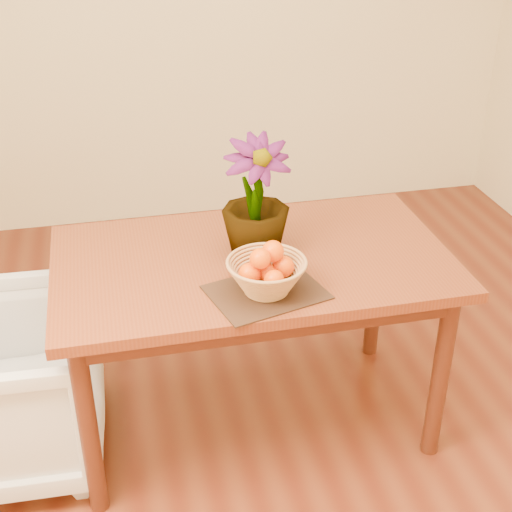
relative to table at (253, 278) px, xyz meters
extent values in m
plane|color=maroon|center=(0.00, -0.30, -0.66)|extent=(4.50, 4.50, 0.00)
cube|color=brown|center=(0.00, 0.00, 0.07)|extent=(1.40, 0.80, 0.04)
cube|color=#451D10|center=(0.00, 0.00, 0.01)|extent=(1.28, 0.68, 0.08)
cylinder|color=#451D10|center=(-0.62, -0.32, -0.31)|extent=(0.06, 0.06, 0.71)
cylinder|color=#451D10|center=(0.62, -0.32, -0.31)|extent=(0.06, 0.06, 0.71)
cylinder|color=#451D10|center=(-0.62, 0.32, -0.31)|extent=(0.06, 0.06, 0.71)
cylinder|color=#451D10|center=(0.62, 0.32, -0.31)|extent=(0.06, 0.06, 0.71)
cube|color=#351B13|center=(-0.01, -0.24, 0.09)|extent=(0.41, 0.35, 0.01)
cylinder|color=#B4834B|center=(-0.01, -0.24, 0.10)|extent=(0.13, 0.13, 0.01)
sphere|color=#F35F03|center=(-0.01, -0.24, 0.17)|extent=(0.06, 0.06, 0.06)
sphere|color=#F35F03|center=(0.05, -0.23, 0.17)|extent=(0.07, 0.07, 0.07)
sphere|color=#F35F03|center=(-0.02, -0.18, 0.17)|extent=(0.06, 0.06, 0.06)
sphere|color=#F35F03|center=(-0.07, -0.25, 0.17)|extent=(0.07, 0.07, 0.07)
sphere|color=#F35F03|center=(0.00, -0.30, 0.17)|extent=(0.06, 0.06, 0.06)
sphere|color=#F35F03|center=(0.02, -0.22, 0.23)|extent=(0.07, 0.07, 0.07)
sphere|color=#F35F03|center=(-0.03, -0.26, 0.23)|extent=(0.07, 0.07, 0.07)
imported|color=#1A4313|center=(0.02, 0.03, 0.30)|extent=(0.24, 0.24, 0.42)
imported|color=gray|center=(-0.91, 0.01, -0.32)|extent=(0.65, 0.69, 0.69)
camera|label=1|loc=(-0.47, -2.14, 1.33)|focal=50.00mm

